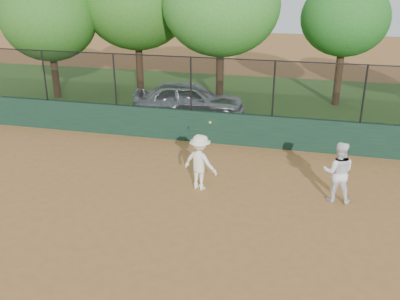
% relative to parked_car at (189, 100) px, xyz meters
% --- Properties ---
extents(ground, '(80.00, 80.00, 0.00)m').
position_rel_parked_car_xyz_m(ground, '(1.33, -8.70, -0.82)').
color(ground, '#A76A36').
rests_on(ground, ground).
extents(back_wall, '(26.00, 0.20, 1.20)m').
position_rel_parked_car_xyz_m(back_wall, '(1.33, -2.70, -0.22)').
color(back_wall, '#183525').
rests_on(back_wall, ground).
extents(grass_strip, '(36.00, 12.00, 0.01)m').
position_rel_parked_car_xyz_m(grass_strip, '(1.33, 3.30, -0.82)').
color(grass_strip, '#2C5119').
rests_on(grass_strip, ground).
extents(parked_car, '(5.10, 2.76, 1.65)m').
position_rel_parked_car_xyz_m(parked_car, '(0.00, 0.00, 0.00)').
color(parked_car, '#A3A8AD').
rests_on(parked_car, ground).
extents(player_second, '(0.86, 0.67, 1.75)m').
position_rel_parked_car_xyz_m(player_second, '(6.01, -6.37, 0.05)').
color(player_second, white).
rests_on(player_second, ground).
extents(player_main, '(1.23, 0.94, 2.16)m').
position_rel_parked_car_xyz_m(player_main, '(2.14, -6.55, 0.02)').
color(player_main, white).
rests_on(player_main, ground).
extents(fence_assembly, '(26.00, 0.06, 2.00)m').
position_rel_parked_car_xyz_m(fence_assembly, '(1.30, -2.70, 1.41)').
color(fence_assembly, black).
rests_on(fence_assembly, back_wall).
extents(tree_0, '(4.72, 4.29, 5.95)m').
position_rel_parked_car_xyz_m(tree_0, '(-7.55, 1.83, 3.08)').
color(tree_0, '#402B17').
rests_on(tree_0, ground).
extents(tree_1, '(5.44, 4.94, 6.99)m').
position_rel_parked_car_xyz_m(tree_1, '(-3.66, 3.60, 3.81)').
color(tree_1, '#472C18').
rests_on(tree_1, ground).
extents(tree_2, '(5.31, 4.83, 6.95)m').
position_rel_parked_car_xyz_m(tree_2, '(0.88, 2.29, 3.82)').
color(tree_2, '#412A17').
rests_on(tree_2, ground).
extents(tree_3, '(3.99, 3.63, 5.77)m').
position_rel_parked_car_xyz_m(tree_3, '(6.32, 3.91, 3.21)').
color(tree_3, '#412915').
rests_on(tree_3, ground).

